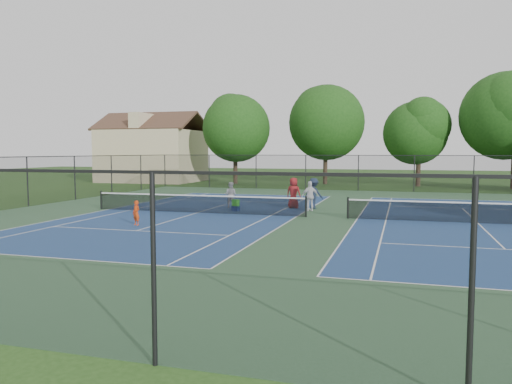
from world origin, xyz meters
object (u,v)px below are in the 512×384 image
(tree_back_b, at_px, (326,119))
(instructor, at_px, (230,195))
(ball_hopper, at_px, (236,203))
(bystander_c, at_px, (294,193))
(bystander_a, at_px, (310,196))
(tree_back_a, at_px, (235,125))
(tree_back_c, at_px, (419,129))
(child_player, at_px, (136,213))
(ball_crate, at_px, (236,209))
(clapboard_house, at_px, (153,154))
(bystander_b, at_px, (314,193))

(tree_back_b, height_order, instructor, tree_back_b)
(ball_hopper, bearing_deg, bystander_c, 38.54)
(tree_back_b, relative_size, bystander_a, 6.01)
(tree_back_a, distance_m, ball_hopper, 24.48)
(instructor, bearing_deg, tree_back_c, -116.83)
(bystander_c, bearing_deg, child_player, 67.66)
(tree_back_a, xyz_separation_m, child_player, (5.17, -28.96, -5.48))
(instructor, xyz_separation_m, ball_hopper, (0.83, -1.50, -0.30))
(bystander_c, relative_size, ball_crate, 4.47)
(clapboard_house, height_order, ball_hopper, clapboard_house)
(clapboard_house, distance_m, ball_crate, 29.62)
(tree_back_c, bearing_deg, clapboard_house, -180.00)
(ball_crate, distance_m, ball_hopper, 0.32)
(tree_back_b, height_order, bystander_c, tree_back_b)
(clapboard_house, relative_size, child_player, 9.68)
(tree_back_c, height_order, bystander_c, tree_back_c)
(tree_back_b, bearing_deg, instructor, -95.27)
(child_player, bearing_deg, tree_back_b, 105.09)
(tree_back_a, distance_m, instructor, 22.77)
(child_player, bearing_deg, clapboard_house, 139.00)
(child_player, bearing_deg, ball_crate, 90.52)
(bystander_a, distance_m, bystander_b, 1.29)
(clapboard_house, xyz_separation_m, ball_crate, (17.70, -23.56, -2.95))
(bystander_b, bearing_deg, tree_back_a, -41.45)
(tree_back_a, height_order, bystander_c, tree_back_a)
(bystander_a, distance_m, ball_crate, 4.21)
(tree_back_c, relative_size, ball_crate, 20.88)
(tree_back_c, xyz_separation_m, ball_crate, (-10.30, -23.56, -5.34))
(tree_back_b, height_order, child_player, tree_back_b)
(ball_crate, bearing_deg, bystander_c, 38.54)
(bystander_c, height_order, ball_crate, bystander_c)
(child_player, distance_m, bystander_c, 10.17)
(tree_back_c, height_order, ball_hopper, tree_back_c)
(bystander_c, bearing_deg, bystander_a, 145.73)
(tree_back_a, xyz_separation_m, bystander_b, (11.67, -20.17, -5.15))
(clapboard_house, height_order, instructor, clapboard_house)
(child_player, height_order, ball_crate, child_player)
(bystander_b, bearing_deg, instructor, 29.08)
(tree_back_c, distance_m, instructor, 25.16)
(tree_back_c, bearing_deg, bystander_c, -109.35)
(tree_back_a, distance_m, tree_back_c, 18.04)
(bystander_b, bearing_deg, child_player, 71.99)
(tree_back_c, height_order, ball_crate, tree_back_c)
(child_player, xyz_separation_m, bystander_b, (6.50, 8.79, 0.33))
(instructor, distance_m, bystander_c, 3.72)
(clapboard_house, xyz_separation_m, ball_hopper, (17.70, -23.56, -2.63))
(child_player, distance_m, instructor, 8.08)
(tree_back_c, xyz_separation_m, ball_hopper, (-10.30, -23.56, -5.02))
(tree_back_b, bearing_deg, tree_back_a, -167.47)
(tree_back_c, xyz_separation_m, clapboard_house, (-28.00, -0.00, -2.39))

